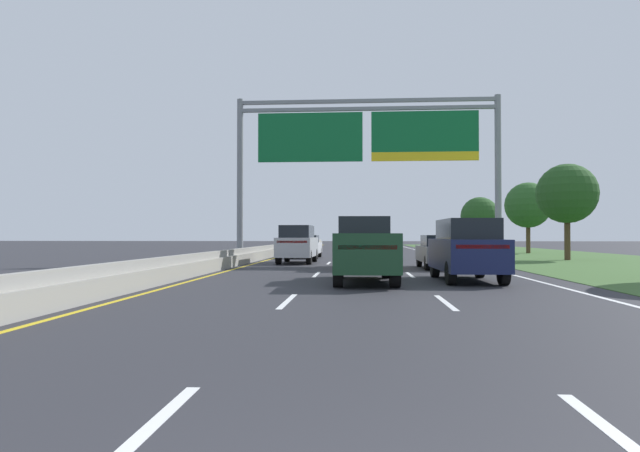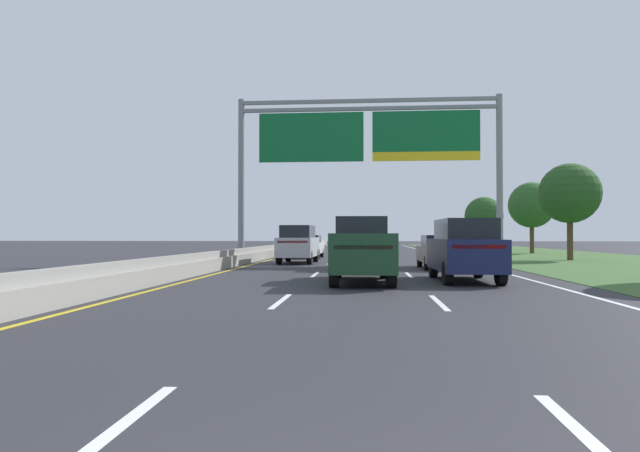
% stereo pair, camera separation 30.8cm
% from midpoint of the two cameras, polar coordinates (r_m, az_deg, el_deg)
% --- Properties ---
extents(ground_plane, '(220.00, 220.00, 0.00)m').
position_cam_midpoint_polar(ground_plane, '(37.63, 4.69, -3.33)').
color(ground_plane, '#2B2B30').
extents(lane_striping, '(11.96, 106.00, 0.01)m').
position_cam_midpoint_polar(lane_striping, '(37.17, 4.69, -3.36)').
color(lane_striping, white).
rests_on(lane_striping, ground).
extents(grass_verge_right, '(14.00, 110.00, 0.02)m').
position_cam_midpoint_polar(grass_verge_right, '(40.13, 25.06, -3.08)').
color(grass_verge_right, '#3D602D').
rests_on(grass_verge_right, ground).
extents(median_barrier_concrete, '(0.60, 110.00, 0.85)m').
position_cam_midpoint_polar(median_barrier_concrete, '(38.19, -5.27, -2.77)').
color(median_barrier_concrete, '#99968E').
rests_on(median_barrier_concrete, ground).
extents(overhead_sign_gantry, '(15.06, 0.42, 9.48)m').
position_cam_midpoint_polar(overhead_sign_gantry, '(32.08, 5.22, 8.36)').
color(overhead_sign_gantry, gray).
rests_on(overhead_sign_gantry, ground).
extents(pickup_truck_darkgreen, '(2.13, 5.45, 2.20)m').
position_cam_midpoint_polar(pickup_truck_darkgreen, '(18.57, 4.75, -2.46)').
color(pickup_truck_darkgreen, '#193D23').
rests_on(pickup_truck_darkgreen, ground).
extents(car_gold_centre_lane_suv, '(1.95, 4.72, 2.11)m').
position_cam_midpoint_polar(car_gold_centre_lane_suv, '(26.33, 4.90, -1.96)').
color(car_gold_centre_lane_suv, '#A38438').
rests_on(car_gold_centre_lane_suv, ground).
extents(car_silver_left_lane_suv, '(1.97, 4.73, 2.11)m').
position_cam_midpoint_polar(car_silver_left_lane_suv, '(31.23, -1.96, -1.81)').
color(car_silver_left_lane_suv, '#B2B5BA').
rests_on(car_silver_left_lane_suv, ground).
extents(car_navy_right_lane_suv, '(1.99, 4.74, 2.11)m').
position_cam_midpoint_polar(car_navy_right_lane_suv, '(19.57, 15.01, -2.29)').
color(car_navy_right_lane_suv, '#161E47').
rests_on(car_navy_right_lane_suv, ground).
extents(car_white_left_lane_sedan, '(1.87, 4.42, 1.57)m').
position_cam_midpoint_polar(car_white_left_lane_sedan, '(38.34, -0.97, -2.07)').
color(car_white_left_lane_sedan, silver).
rests_on(car_white_left_lane_sedan, ground).
extents(car_grey_right_lane_sedan, '(1.88, 4.42, 1.57)m').
position_cam_midpoint_polar(car_grey_right_lane_sedan, '(26.73, 12.57, -2.53)').
color(car_grey_right_lane_sedan, slate).
rests_on(car_grey_right_lane_sedan, ground).
extents(roadside_tree_mid, '(3.72, 3.72, 6.03)m').
position_cam_midpoint_polar(roadside_tree_mid, '(37.92, 24.46, 3.05)').
color(roadside_tree_mid, '#4C3823').
rests_on(roadside_tree_mid, ground).
extents(roadside_tree_far, '(3.92, 3.92, 6.12)m').
position_cam_midpoint_polar(roadside_tree_far, '(51.04, 21.06, 2.01)').
color(roadside_tree_far, '#4C3823').
rests_on(roadside_tree_far, ground).
extents(roadside_tree_distant, '(4.15, 4.15, 5.76)m').
position_cam_midpoint_polar(roadside_tree_distant, '(63.32, 16.60, 1.00)').
color(roadside_tree_distant, '#4C3823').
rests_on(roadside_tree_distant, ground).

